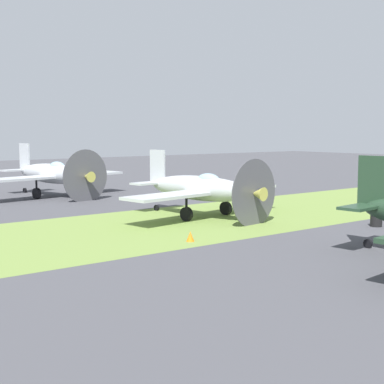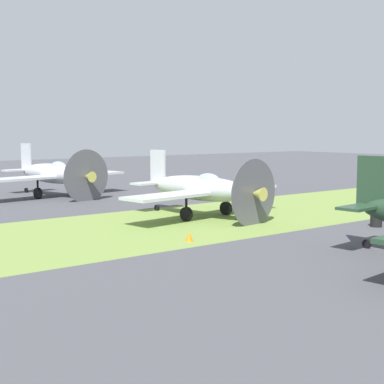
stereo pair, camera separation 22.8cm
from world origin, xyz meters
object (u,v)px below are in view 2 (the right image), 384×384
(airplane_wingman, at_px, (202,189))
(runway_marker_cone, at_px, (189,236))
(fuel_drum, at_px, (376,218))
(airplane_trail, at_px, (54,174))

(airplane_wingman, height_order, runway_marker_cone, airplane_wingman)
(fuel_drum, bearing_deg, airplane_trail, -72.27)
(airplane_trail, bearing_deg, airplane_wingman, 89.25)
(airplane_trail, xyz_separation_m, runway_marker_cone, (2.67, 19.74, -1.47))
(airplane_wingman, relative_size, runway_marker_cone, 24.84)
(airplane_wingman, bearing_deg, fuel_drum, 114.19)
(airplane_wingman, xyz_separation_m, fuel_drum, (-4.97, 7.95, -1.17))
(fuel_drum, distance_m, runway_marker_cone, 10.24)
(runway_marker_cone, bearing_deg, airplane_wingman, -133.29)
(airplane_wingman, xyz_separation_m, airplane_trail, (2.23, -14.55, 0.07))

